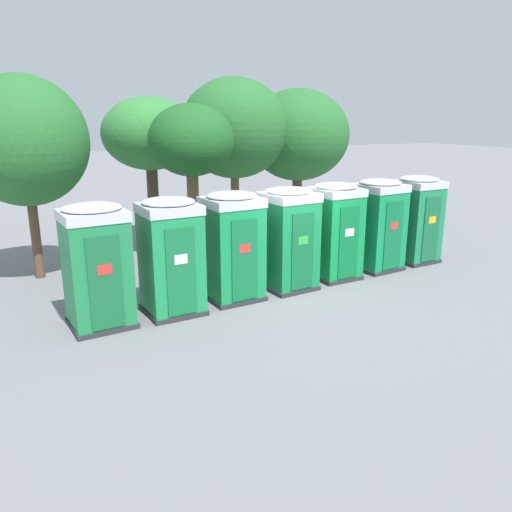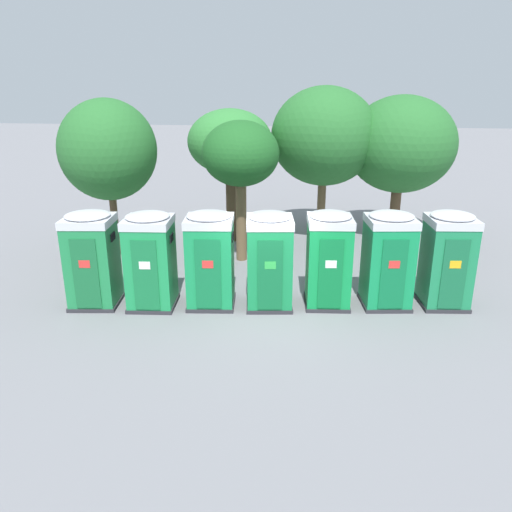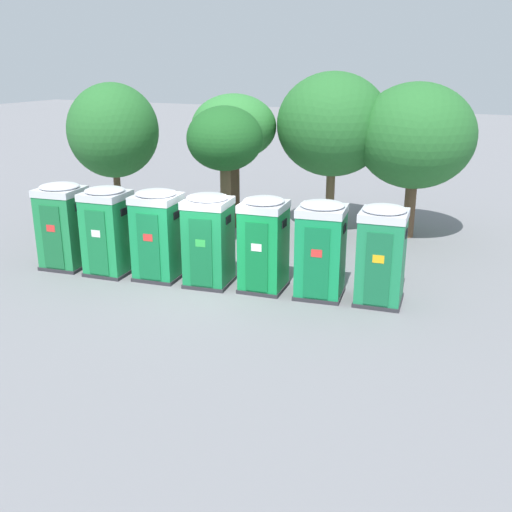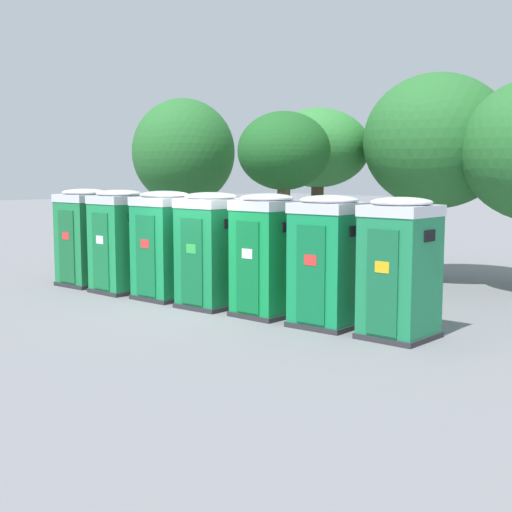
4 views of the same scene
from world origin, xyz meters
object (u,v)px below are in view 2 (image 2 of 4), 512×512
object	(u,v)px
street_tree_2	(108,150)
street_tree_3	(241,155)
portapotty_4	(329,259)
street_tree_0	(324,137)
street_tree_1	(401,145)
portapotty_0	(92,259)
portapotty_2	(210,259)
street_tree_4	(230,143)
portapotty_5	(388,259)
portapotty_3	(269,260)
portapotty_6	(447,259)
portapotty_1	(151,260)

from	to	relation	value
street_tree_2	street_tree_3	world-z (taller)	street_tree_2
portapotty_4	street_tree_0	world-z (taller)	street_tree_0
portapotty_4	street_tree_1	world-z (taller)	street_tree_1
street_tree_0	street_tree_1	xyz separation A→B (m)	(2.79, 0.30, -0.28)
portapotty_0	portapotty_2	world-z (taller)	same
street_tree_4	portapotty_5	bearing A→B (deg)	-45.41
street_tree_3	street_tree_4	distance (m)	2.21
street_tree_4	street_tree_2	bearing A→B (deg)	-149.64
portapotty_0	street_tree_1	world-z (taller)	street_tree_1
portapotty_3	portapotty_6	xyz separation A→B (m)	(4.58, 0.66, 0.00)
street_tree_3	street_tree_1	bearing A→B (deg)	32.64
street_tree_0	street_tree_3	bearing A→B (deg)	-129.39
portapotty_6	portapotty_5	bearing A→B (deg)	-172.47
portapotty_2	portapotty_3	world-z (taller)	same
portapotty_5	street_tree_1	size ratio (longest dim) A/B	0.48
street_tree_2	street_tree_4	distance (m)	4.21
portapotty_0	portapotty_3	bearing A→B (deg)	6.53
portapotty_5	street_tree_2	distance (m)	9.50
portapotty_0	portapotty_4	world-z (taller)	same
portapotty_1	portapotty_5	bearing A→B (deg)	8.21
portapotty_1	street_tree_4	bearing A→B (deg)	80.39
portapotty_4	street_tree_3	xyz separation A→B (m)	(-2.83, 3.26, 2.19)
portapotty_2	street_tree_1	world-z (taller)	street_tree_1
portapotty_5	street_tree_1	world-z (taller)	street_tree_1
portapotty_0	street_tree_2	bearing A→B (deg)	104.88
street_tree_0	street_tree_2	distance (m)	7.64
portapotty_1	street_tree_0	xyz separation A→B (m)	(4.32, 7.10, 2.49)
portapotty_2	portapotty_6	bearing A→B (deg)	7.50
portapotty_4	portapotty_3	bearing A→B (deg)	-169.66
street_tree_1	street_tree_4	distance (m)	6.25
portapotty_1	portapotty_3	bearing A→B (deg)	7.80
portapotty_2	portapotty_6	size ratio (longest dim) A/B	1.00
portapotty_3	street_tree_0	xyz separation A→B (m)	(1.27, 6.69, 2.49)
street_tree_4	street_tree_3	bearing A→B (deg)	-70.95
portapotty_4	street_tree_1	bearing A→B (deg)	69.22
street_tree_0	street_tree_3	xyz separation A→B (m)	(-2.58, -3.15, -0.30)
portapotty_6	street_tree_1	size ratio (longest dim) A/B	0.48
portapotty_4	portapotty_5	size ratio (longest dim) A/B	1.00
portapotty_3	street_tree_2	world-z (taller)	street_tree_2
portapotty_3	portapotty_0	bearing A→B (deg)	-173.47
portapotty_0	street_tree_4	distance (m)	7.06
street_tree_3	street_tree_4	bearing A→B (deg)	109.05
portapotty_0	street_tree_0	bearing A→B (deg)	50.88
portapotty_6	street_tree_0	size ratio (longest dim) A/B	0.46
portapotty_3	street_tree_4	size ratio (longest dim) A/B	0.53
portapotty_6	street_tree_4	xyz separation A→B (m)	(-6.61, 4.95, 2.34)
portapotty_0	portapotty_2	bearing A→B (deg)	7.19
portapotty_0	street_tree_1	distance (m)	11.67
portapotty_2	street_tree_4	world-z (taller)	street_tree_4
portapotty_3	street_tree_3	world-z (taller)	street_tree_3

